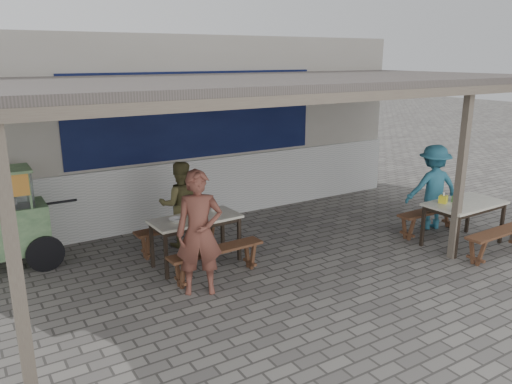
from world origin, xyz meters
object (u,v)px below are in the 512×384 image
object	(u,v)px
bench_right_wall	(430,216)
condiment_bowl	(176,220)
table_left	(196,223)
patron_right_table	(433,187)
condiment_jar	(213,208)
bench_left_street	(216,256)
bench_right_street	(500,237)
bench_left_wall	(179,232)
table_right	(465,207)
donation_box	(456,199)
tissue_box	(443,199)
patron_street_side	(199,233)
patron_wall_side	(180,204)

from	to	relation	value
bench_right_wall	condiment_bowl	bearing A→B (deg)	166.49
table_left	patron_right_table	size ratio (longest dim) A/B	0.88
condiment_jar	bench_left_street	bearing A→B (deg)	-114.46
condiment_jar	condiment_bowl	xyz separation A→B (m)	(-0.70, -0.18, -0.02)
bench_right_street	patron_right_table	bearing A→B (deg)	79.95
bench_left_street	bench_left_wall	world-z (taller)	same
table_right	condiment_jar	bearing A→B (deg)	153.20
patron_right_table	donation_box	size ratio (longest dim) A/B	10.11
bench_left_street	tissue_box	distance (m)	3.95
bench_right_street	donation_box	world-z (taller)	donation_box
bench_left_wall	patron_street_side	bearing A→B (deg)	-105.07
patron_right_table	patron_street_side	bearing A→B (deg)	21.05
table_left	patron_street_side	bearing A→B (deg)	-114.51
table_right	patron_right_table	size ratio (longest dim) A/B	0.88
tissue_box	patron_street_side	bearing A→B (deg)	172.70
patron_right_table	bench_left_street	bearing A→B (deg)	17.44
table_left	bench_right_wall	xyz separation A→B (m)	(4.18, -0.96, -0.33)
condiment_bowl	patron_wall_side	bearing A→B (deg)	63.30
table_left	bench_right_street	xyz separation A→B (m)	(4.22, -2.29, -0.33)
bench_left_street	condiment_bowl	bearing A→B (deg)	116.99
donation_box	bench_right_street	bearing A→B (deg)	-81.51
patron_right_table	condiment_jar	xyz separation A→B (m)	(-4.06, 0.92, 0.01)
patron_right_table	patron_wall_side	bearing A→B (deg)	-1.11
bench_left_wall	condiment_bowl	bearing A→B (deg)	-117.24
bench_left_street	patron_wall_side	world-z (taller)	patron_wall_side
tissue_box	condiment_bowl	bearing A→B (deg)	161.01
bench_left_wall	condiment_bowl	xyz separation A→B (m)	(-0.29, -0.63, 0.44)
bench_left_street	patron_right_table	world-z (taller)	patron_right_table
bench_right_wall	patron_street_side	size ratio (longest dim) A/B	0.86
condiment_jar	table_right	bearing A→B (deg)	-25.22
table_left	bench_right_wall	world-z (taller)	table_left
patron_wall_side	bench_right_wall	bearing A→B (deg)	173.81
tissue_box	condiment_jar	xyz separation A→B (m)	(-3.47, 1.62, -0.02)
patron_street_side	patron_right_table	bearing A→B (deg)	25.92
bench_right_street	condiment_bowl	distance (m)	5.10
bench_left_wall	table_right	xyz separation A→B (m)	(4.23, -2.24, 0.34)
bench_left_street	bench_right_street	distance (m)	4.51
patron_street_side	donation_box	size ratio (longest dim) A/B	10.96
table_right	bench_right_street	xyz separation A→B (m)	(0.02, -0.67, -0.34)
patron_right_table	condiment_jar	distance (m)	4.17
bench_left_street	bench_right_wall	world-z (taller)	same
table_right	patron_right_table	bearing A→B (deg)	72.62
bench_right_street	condiment_jar	bearing A→B (deg)	145.71
bench_left_street	condiment_jar	distance (m)	0.98
bench_left_street	condiment_bowl	world-z (taller)	condiment_bowl
table_left	bench_right_street	distance (m)	4.81
tissue_box	donation_box	xyz separation A→B (m)	(0.25, -0.06, -0.01)
patron_street_side	donation_box	xyz separation A→B (m)	(4.47, -0.60, -0.05)
bench_right_street	patron_wall_side	xyz separation A→B (m)	(-4.10, 3.14, 0.39)
patron_wall_side	condiment_bowl	distance (m)	0.97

